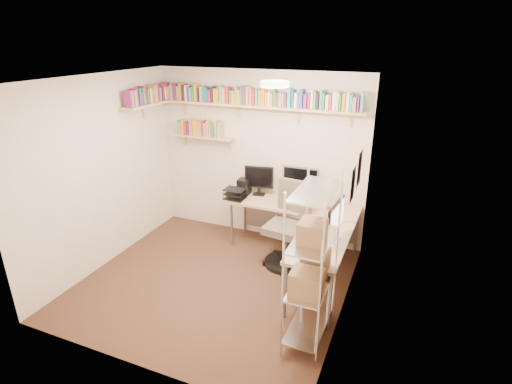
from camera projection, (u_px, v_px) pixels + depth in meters
ground at (214, 282)px, 5.08m from camera, size 3.20×3.20×0.00m
room_shell at (210, 166)px, 4.51m from camera, size 3.24×3.04×2.52m
wall_shelves at (226, 104)px, 5.60m from camera, size 3.12×1.09×0.79m
corner_desk at (292, 211)px, 5.41m from camera, size 1.90×1.85×1.23m
office_chair at (288, 231)px, 5.35m from camera, size 0.61×0.62×1.15m
wire_rack at (312, 263)px, 3.84m from camera, size 0.37×0.75×1.72m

